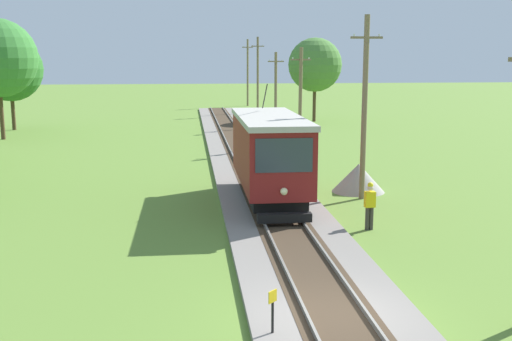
{
  "coord_description": "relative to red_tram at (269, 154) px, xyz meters",
  "views": [
    {
      "loc": [
        -3.42,
        -13.55,
        6.29
      ],
      "look_at": [
        -0.77,
        10.22,
        1.82
      ],
      "focal_mm": 43.05,
      "sensor_mm": 36.0,
      "label": 1
    }
  ],
  "objects": [
    {
      "name": "utility_pole_near_tram",
      "position": [
        4.25,
        0.55,
        1.92
      ],
      "size": [
        1.4,
        0.25,
        8.03
      ],
      "color": "#7A664C",
      "rests_on": "ground"
    },
    {
      "name": "rail_right",
      "position": [
        0.72,
        -12.0,
        -1.94
      ],
      "size": [
        0.07,
        120.0,
        0.14
      ],
      "primitive_type": "cube",
      "color": "gray",
      "rests_on": "track_ballast"
    },
    {
      "name": "track_ballast",
      "position": [
        -0.0,
        -12.0,
        -2.1
      ],
      "size": [
        4.2,
        120.0,
        0.18
      ],
      "primitive_type": "cube",
      "color": "gray",
      "rests_on": "ground"
    },
    {
      "name": "gravel_pile",
      "position": [
        4.49,
        1.98,
        -1.53
      ],
      "size": [
        2.47,
        2.47,
        1.33
      ],
      "primitive_type": "cone",
      "color": "#9E998E",
      "rests_on": "ground"
    },
    {
      "name": "ground_plane",
      "position": [
        -0.0,
        -12.0,
        -2.19
      ],
      "size": [
        260.0,
        260.0,
        0.0
      ],
      "primitive_type": "plane",
      "color": "olive"
    },
    {
      "name": "rail_left",
      "position": [
        -0.72,
        -12.0,
        -1.94
      ],
      "size": [
        0.07,
        120.0,
        0.14
      ],
      "primitive_type": "cube",
      "color": "gray",
      "rests_on": "track_ballast"
    },
    {
      "name": "trackside_signal_marker",
      "position": [
        -1.63,
        -12.81,
        -1.53
      ],
      "size": [
        0.21,
        0.21,
        1.18
      ],
      "color": "black",
      "rests_on": "ground"
    },
    {
      "name": "red_tram",
      "position": [
        0.0,
        0.0,
        0.0
      ],
      "size": [
        2.6,
        8.54,
        4.79
      ],
      "color": "maroon",
      "rests_on": "rail_right"
    },
    {
      "name": "utility_pole_mid",
      "position": [
        4.25,
        15.94,
        1.34
      ],
      "size": [
        1.4,
        0.52,
        6.88
      ],
      "color": "#7A664C",
      "rests_on": "ground"
    },
    {
      "name": "utility_pole_horizon",
      "position": [
        4.25,
        52.99,
        2.1
      ],
      "size": [
        1.4,
        0.45,
        8.4
      ],
      "color": "#7A664C",
      "rests_on": "ground"
    },
    {
      "name": "utility_pole_distant",
      "position": [
        4.25,
        41.66,
        2.08
      ],
      "size": [
        1.4,
        0.27,
        8.35
      ],
      "color": "#7A664C",
      "rests_on": "ground"
    },
    {
      "name": "tree_horizon",
      "position": [
        -18.4,
        29.28,
        3.0
      ],
      "size": [
        5.45,
        5.45,
        7.92
      ],
      "color": "#4C3823",
      "rests_on": "ground"
    },
    {
      "name": "utility_pole_far",
      "position": [
        4.25,
        27.81,
        1.22
      ],
      "size": [
        1.4,
        0.28,
        6.64
      ],
      "color": "#7A664C",
      "rests_on": "ground"
    },
    {
      "name": "tree_right_near",
      "position": [
        8.84,
        33.32,
        3.26
      ],
      "size": [
        5.17,
        5.17,
        8.05
      ],
      "color": "#4C3823",
      "rests_on": "ground"
    },
    {
      "name": "sleeper_bed",
      "position": [
        -0.0,
        -12.0,
        -2.01
      ],
      "size": [
        2.04,
        120.0,
        0.01
      ],
      "primitive_type": "cube",
      "color": "#423323",
      "rests_on": "track_ballast"
    },
    {
      "name": "track_worker",
      "position": [
        3.12,
        -4.37,
        -1.21
      ],
      "size": [
        0.39,
        0.26,
        1.78
      ],
      "rotation": [
        0.0,
        0.0,
        -1.51
      ],
      "color": "#38332D",
      "rests_on": "ground"
    }
  ]
}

